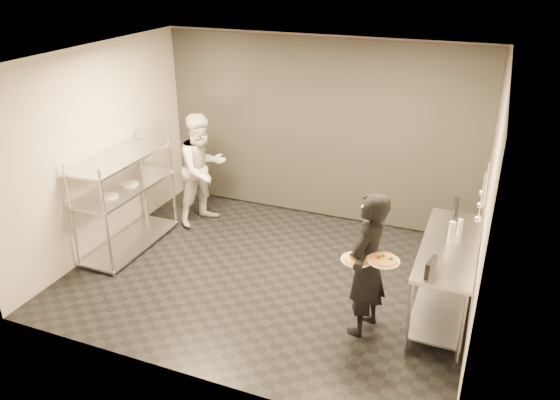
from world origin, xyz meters
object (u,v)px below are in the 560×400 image
at_px(pizza_plate_far, 384,260).
at_px(chef, 203,169).
at_px(pass_rack, 126,197).
at_px(pizza_plate_near, 356,259).
at_px(bottle_clear, 460,227).
at_px(prep_counter, 447,267).
at_px(salad_plate, 374,207).
at_px(pos_monitor, 431,267).
at_px(bottle_green, 451,233).
at_px(bottle_dark, 456,207).
at_px(waiter, 367,265).

bearing_deg(pizza_plate_far, chef, 148.42).
height_order(pass_rack, pizza_plate_near, pass_rack).
bearing_deg(pizza_plate_near, bottle_clear, 50.21).
height_order(prep_counter, salad_plate, salad_plate).
bearing_deg(pos_monitor, pizza_plate_far, -154.45).
bearing_deg(bottle_clear, pizza_plate_near, -129.79).
bearing_deg(bottle_green, salad_plate, -157.16).
bearing_deg(chef, pizza_plate_near, -100.62).
bearing_deg(bottle_dark, salad_plate, -126.30).
bearing_deg(chef, pos_monitor, -93.55).
bearing_deg(pizza_plate_near, prep_counter, 44.33).
bearing_deg(prep_counter, pizza_plate_near, -135.67).
distance_m(chef, pizza_plate_far, 3.71).
bearing_deg(bottle_clear, pizza_plate_far, -119.91).
xyz_separation_m(pass_rack, salad_plate, (3.51, -0.32, 0.61)).
xyz_separation_m(pass_rack, bottle_clear, (4.40, 0.27, 0.25)).
distance_m(pizza_plate_near, salad_plate, 0.63).
bearing_deg(pizza_plate_near, pos_monitor, 8.59).
xyz_separation_m(pass_rack, bottle_dark, (4.31, 0.75, 0.27)).
distance_m(bottle_clear, bottle_dark, 0.49).
distance_m(waiter, pizza_plate_near, 0.28).
bearing_deg(pizza_plate_near, waiter, 71.04).
bearing_deg(prep_counter, bottle_clear, 76.07).
height_order(pass_rack, pizza_plate_far, pass_rack).
distance_m(waiter, pizza_plate_far, 0.38).
xyz_separation_m(pass_rack, bottle_green, (4.33, 0.02, 0.28)).
xyz_separation_m(chef, salad_plate, (2.91, -1.42, 0.51)).
height_order(pizza_plate_near, bottle_clear, bottle_clear).
distance_m(chef, bottle_dark, 3.73).
distance_m(pizza_plate_far, bottle_dark, 1.68).
bearing_deg(salad_plate, pos_monitor, -29.66).
relative_size(pass_rack, pizza_plate_near, 5.02).
xyz_separation_m(prep_counter, bottle_clear, (0.07, 0.27, 0.39)).
relative_size(salad_plate, bottle_clear, 1.34).
bearing_deg(salad_plate, pizza_plate_far, -64.83).
xyz_separation_m(pass_rack, chef, (0.60, 1.10, 0.09)).
distance_m(prep_counter, bottle_clear, 0.48).
xyz_separation_m(pizza_plate_near, bottle_dark, (0.83, 1.58, 0.04)).
xyz_separation_m(chef, bottle_dark, (3.71, -0.35, 0.18)).
height_order(pass_rack, bottle_green, pass_rack).
height_order(salad_plate, bottle_clear, salad_plate).
height_order(prep_counter, chef, chef).
distance_m(pizza_plate_far, salad_plate, 0.65).
bearing_deg(pizza_plate_far, bottle_dark, 71.03).
bearing_deg(waiter, pizza_plate_near, -5.04).
relative_size(waiter, pizza_plate_near, 5.20).
distance_m(waiter, bottle_clear, 1.25).
bearing_deg(pos_monitor, bottle_dark, 96.88).
distance_m(waiter, salad_plate, 0.63).
height_order(prep_counter, pizza_plate_far, pizza_plate_far).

